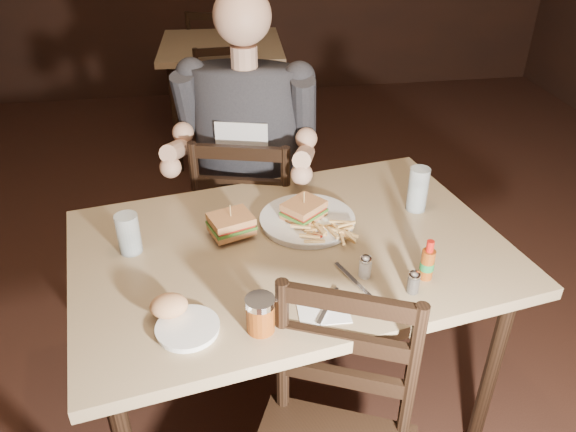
{
  "coord_description": "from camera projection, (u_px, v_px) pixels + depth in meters",
  "views": [
    {
      "loc": [
        -0.13,
        -1.52,
        1.78
      ],
      "look_at": [
        0.09,
        -0.06,
        0.85
      ],
      "focal_mm": 35.0,
      "sensor_mm": 36.0,
      "label": 1
    }
  ],
  "objects": [
    {
      "name": "room_shell",
      "position": [
        250.0,
        32.0,
        1.49
      ],
      "size": [
        7.0,
        7.0,
        7.0
      ],
      "color": "black",
      "rests_on": "ground"
    },
    {
      "name": "main_table",
      "position": [
        290.0,
        265.0,
        1.79
      ],
      "size": [
        1.46,
        1.1,
        0.77
      ],
      "rotation": [
        0.0,
        0.0,
        0.17
      ],
      "color": "tan",
      "rests_on": "ground"
    },
    {
      "name": "bg_table",
      "position": [
        222.0,
        57.0,
        3.79
      ],
      "size": [
        0.84,
        0.84,
        0.77
      ],
      "rotation": [
        0.0,
        0.0,
        -0.05
      ],
      "color": "tan",
      "rests_on": "ground"
    },
    {
      "name": "chair_far",
      "position": [
        251.0,
        224.0,
        2.43
      ],
      "size": [
        0.53,
        0.56,
        0.92
      ],
      "primitive_type": null,
      "rotation": [
        0.0,
        0.0,
        2.88
      ],
      "color": "black",
      "rests_on": "ground"
    },
    {
      "name": "bg_chair_far",
      "position": [
        220.0,
        66.0,
        4.37
      ],
      "size": [
        0.52,
        0.55,
        0.89
      ],
      "primitive_type": null,
      "rotation": [
        0.0,
        0.0,
        2.86
      ],
      "color": "black",
      "rests_on": "ground"
    },
    {
      "name": "bg_chair_near",
      "position": [
        229.0,
        124.0,
        3.46
      ],
      "size": [
        0.42,
        0.45,
        0.85
      ],
      "primitive_type": null,
      "rotation": [
        0.0,
        0.0,
        0.07
      ],
      "color": "black",
      "rests_on": "ground"
    },
    {
      "name": "diner",
      "position": [
        245.0,
        121.0,
        2.12
      ],
      "size": [
        0.65,
        0.57,
        0.96
      ],
      "primitive_type": null,
      "rotation": [
        0.0,
        0.0,
        -0.26
      ],
      "color": "#2B2B30",
      "rests_on": "chair_far"
    },
    {
      "name": "dinner_plate",
      "position": [
        307.0,
        221.0,
        1.86
      ],
      "size": [
        0.35,
        0.35,
        0.02
      ],
      "primitive_type": "cylinder",
      "rotation": [
        0.0,
        0.0,
        0.17
      ],
      "color": "white",
      "rests_on": "main_table"
    },
    {
      "name": "sandwich_left",
      "position": [
        231.0,
        218.0,
        1.76
      ],
      "size": [
        0.16,
        0.14,
        0.11
      ],
      "primitive_type": null,
      "rotation": [
        0.0,
        0.0,
        0.33
      ],
      "color": "#D58B4A",
      "rests_on": "dinner_plate"
    },
    {
      "name": "sandwich_right",
      "position": [
        304.0,
        205.0,
        1.83
      ],
      "size": [
        0.16,
        0.16,
        0.1
      ],
      "primitive_type": null,
      "rotation": [
        0.0,
        0.0,
        0.68
      ],
      "color": "#D58B4A",
      "rests_on": "dinner_plate"
    },
    {
      "name": "fries_pile",
      "position": [
        325.0,
        231.0,
        1.76
      ],
      "size": [
        0.24,
        0.19,
        0.04
      ],
      "primitive_type": null,
      "rotation": [
        0.0,
        0.0,
        0.17
      ],
      "color": "tan",
      "rests_on": "dinner_plate"
    },
    {
      "name": "ketchup_dollop",
      "position": [
        317.0,
        236.0,
        1.76
      ],
      "size": [
        0.04,
        0.04,
        0.01
      ],
      "primitive_type": "ellipsoid",
      "rotation": [
        0.0,
        0.0,
        0.17
      ],
      "color": "maroon",
      "rests_on": "dinner_plate"
    },
    {
      "name": "glass_left",
      "position": [
        129.0,
        234.0,
        1.69
      ],
      "size": [
        0.08,
        0.08,
        0.13
      ],
      "primitive_type": "cylinder",
      "rotation": [
        0.0,
        0.0,
        0.17
      ],
      "color": "silver",
      "rests_on": "main_table"
    },
    {
      "name": "glass_right",
      "position": [
        418.0,
        189.0,
        1.9
      ],
      "size": [
        0.08,
        0.08,
        0.16
      ],
      "primitive_type": "cylinder",
      "rotation": [
        0.0,
        0.0,
        0.17
      ],
      "color": "silver",
      "rests_on": "main_table"
    },
    {
      "name": "hot_sauce",
      "position": [
        428.0,
        260.0,
        1.58
      ],
      "size": [
        0.05,
        0.05,
        0.13
      ],
      "primitive_type": null,
      "rotation": [
        0.0,
        0.0,
        0.17
      ],
      "color": "#7D370E",
      "rests_on": "main_table"
    },
    {
      "name": "salt_shaker",
      "position": [
        365.0,
        267.0,
        1.61
      ],
      "size": [
        0.04,
        0.04,
        0.07
      ],
      "primitive_type": null,
      "rotation": [
        0.0,
        0.0,
        0.17
      ],
      "color": "white",
      "rests_on": "main_table"
    },
    {
      "name": "pepper_shaker",
      "position": [
        413.0,
        282.0,
        1.55
      ],
      "size": [
        0.04,
        0.04,
        0.06
      ],
      "primitive_type": null,
      "rotation": [
        0.0,
        0.0,
        0.17
      ],
      "color": "#38332D",
      "rests_on": "main_table"
    },
    {
      "name": "syrup_dispenser",
      "position": [
        260.0,
        314.0,
        1.41
      ],
      "size": [
        0.09,
        0.09,
        0.1
      ],
      "primitive_type": null,
      "rotation": [
        0.0,
        0.0,
        0.17
      ],
      "color": "#7D370E",
      "rests_on": "main_table"
    },
    {
      "name": "napkin",
      "position": [
        323.0,
        309.0,
        1.5
      ],
      "size": [
        0.14,
        0.13,
        0.0
      ],
      "primitive_type": "cube",
      "rotation": [
        0.0,
        0.0,
        -0.03
      ],
      "color": "white",
      "rests_on": "main_table"
    },
    {
      "name": "knife",
      "position": [
        355.0,
        282.0,
        1.59
      ],
      "size": [
        0.08,
        0.2,
        0.0
      ],
      "primitive_type": "cube",
      "rotation": [
        0.0,
        0.0,
        0.35
      ],
      "color": "silver",
      "rests_on": "napkin"
    },
    {
      "name": "fork",
      "position": [
        328.0,
        305.0,
        1.51
      ],
      "size": [
        0.09,
        0.14,
        0.0
      ],
      "primitive_type": "cube",
      "rotation": [
        0.0,
        0.0,
        -0.54
      ],
      "color": "silver",
      "rests_on": "napkin"
    },
    {
      "name": "side_plate",
      "position": [
        188.0,
        329.0,
        1.43
      ],
      "size": [
        0.18,
        0.18,
        0.01
      ],
      "primitive_type": "cylinder",
      "rotation": [
        0.0,
        0.0,
        0.17
      ],
      "color": "white",
      "rests_on": "main_table"
    },
    {
      "name": "bread_roll",
      "position": [
        169.0,
        306.0,
        1.45
      ],
      "size": [
        0.11,
        0.1,
        0.06
      ],
      "primitive_type": "ellipsoid",
      "rotation": [
        0.0,
        0.0,
        0.17
      ],
      "color": "tan",
      "rests_on": "side_plate"
    }
  ]
}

